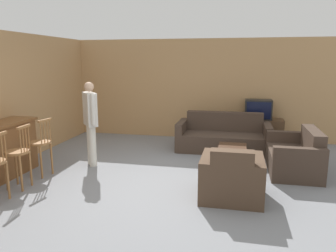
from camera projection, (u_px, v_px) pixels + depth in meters
ground_plane at (165, 188)px, 5.34m from camera, size 24.00×24.00×0.00m
wall_back at (196, 89)px, 8.63m from camera, size 9.40×0.08×2.60m
wall_left at (32, 96)px, 7.05m from camera, size 0.08×8.69×2.60m
bar_chair_mid at (18, 156)px, 5.25m from camera, size 0.38×0.38×1.04m
bar_chair_far at (41, 147)px, 5.84m from camera, size 0.43×0.43×1.04m
couch_far at (223, 138)px, 7.57m from camera, size 2.10×0.94×0.85m
armchair_near at (232, 179)px, 4.89m from camera, size 0.92×0.89×0.83m
loveseat_right at (296, 157)px, 6.08m from camera, size 0.86×1.45×0.81m
coffee_table at (232, 152)px, 6.21m from camera, size 0.54×1.08×0.40m
tv_unit at (257, 131)px, 8.16m from camera, size 1.23×0.45×0.63m
tv at (258, 109)px, 8.05m from camera, size 0.64×0.43×0.48m
book_on_table at (231, 152)px, 5.95m from camera, size 0.23×0.19×0.03m
person_by_window at (90, 119)px, 6.35m from camera, size 0.43×0.48×1.65m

